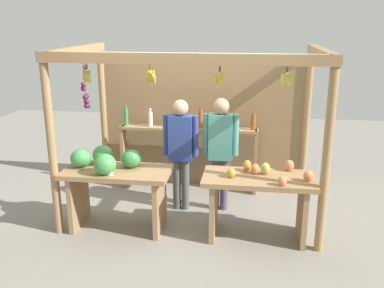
# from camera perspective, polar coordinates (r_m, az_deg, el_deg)

# --- Properties ---
(ground_plane) EXTENTS (12.00, 12.00, 0.00)m
(ground_plane) POSITION_cam_1_polar(r_m,az_deg,el_deg) (6.07, 0.24, -8.62)
(ground_plane) COLOR gray
(ground_plane) RESTS_ON ground
(market_stall) EXTENTS (3.28, 1.95, 2.23)m
(market_stall) POSITION_cam_1_polar(r_m,az_deg,el_deg) (6.05, 0.72, 4.33)
(market_stall) COLOR #99754C
(market_stall) RESTS_ON ground
(fruit_counter_left) EXTENTS (1.33, 0.71, 1.04)m
(fruit_counter_left) POSITION_cam_1_polar(r_m,az_deg,el_deg) (5.40, -10.62, -4.23)
(fruit_counter_left) COLOR #99754C
(fruit_counter_left) RESTS_ON ground
(fruit_counter_right) EXTENTS (1.33, 0.65, 0.93)m
(fruit_counter_right) POSITION_cam_1_polar(r_m,az_deg,el_deg) (5.17, 9.01, -6.38)
(fruit_counter_right) COLOR #99754C
(fruit_counter_right) RESTS_ON ground
(bottle_shelf_unit) EXTENTS (2.11, 0.22, 1.36)m
(bottle_shelf_unit) POSITION_cam_1_polar(r_m,az_deg,el_deg) (6.46, -0.41, 0.48)
(bottle_shelf_unit) COLOR #99754C
(bottle_shelf_unit) RESTS_ON ground
(vendor_man) EXTENTS (0.48, 0.21, 1.56)m
(vendor_man) POSITION_cam_1_polar(r_m,az_deg,el_deg) (5.75, -1.51, -0.20)
(vendor_man) COLOR #505655
(vendor_man) RESTS_ON ground
(vendor_woman) EXTENTS (0.48, 0.21, 1.58)m
(vendor_woman) POSITION_cam_1_polar(r_m,az_deg,el_deg) (5.74, 3.86, -0.07)
(vendor_woman) COLOR #544664
(vendor_woman) RESTS_ON ground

